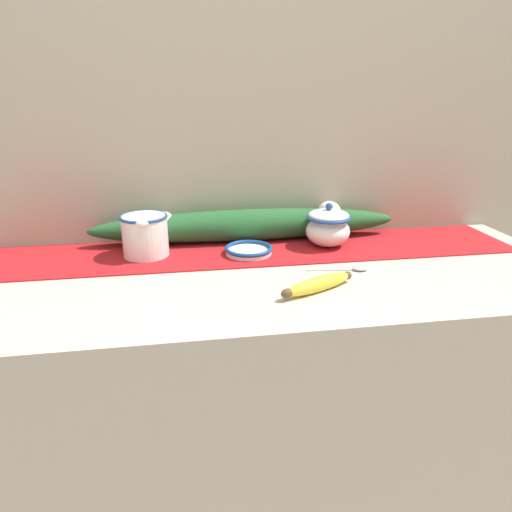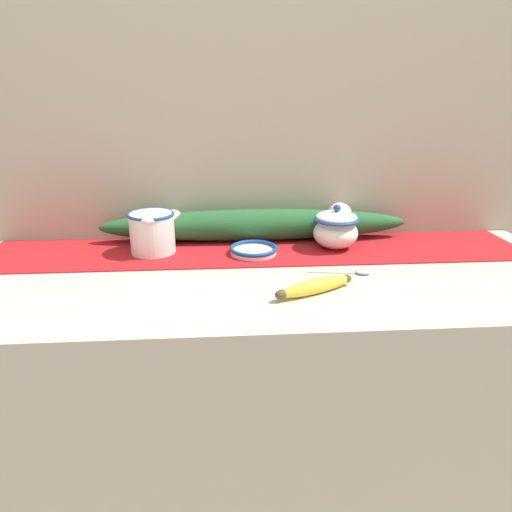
% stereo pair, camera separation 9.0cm
% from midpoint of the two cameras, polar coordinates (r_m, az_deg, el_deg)
% --- Properties ---
extents(countertop, '(1.59, 0.61, 0.91)m').
position_cam_midpoint_polar(countertop, '(1.35, -1.47, -20.33)').
color(countertop, beige).
rests_on(countertop, ground_plane).
extents(back_wall, '(2.39, 0.04, 2.40)m').
position_cam_midpoint_polar(back_wall, '(1.36, -3.68, 14.54)').
color(back_wall, '#B7AD99').
rests_on(back_wall, ground_plane).
extents(table_runner, '(1.47, 0.27, 0.00)m').
position_cam_midpoint_polar(table_runner, '(1.26, -2.65, 0.72)').
color(table_runner, '#A8191E').
rests_on(table_runner, countertop).
extents(cream_pitcher, '(0.12, 0.14, 0.11)m').
position_cam_midpoint_polar(cream_pitcher, '(1.24, -15.72, 2.65)').
color(cream_pitcher, white).
rests_on(cream_pitcher, countertop).
extents(sugar_bowl, '(0.12, 0.12, 0.12)m').
position_cam_midpoint_polar(sugar_bowl, '(1.28, 7.03, 3.61)').
color(sugar_bowl, white).
rests_on(sugar_bowl, countertop).
extents(small_dish, '(0.13, 0.13, 0.02)m').
position_cam_midpoint_polar(small_dish, '(1.22, -3.02, 0.73)').
color(small_dish, white).
rests_on(small_dish, countertop).
extents(banana, '(0.19, 0.11, 0.03)m').
position_cam_midpoint_polar(banana, '(1.00, 5.23, -3.57)').
color(banana, yellow).
rests_on(banana, countertop).
extents(spoon, '(0.15, 0.04, 0.01)m').
position_cam_midpoint_polar(spoon, '(1.13, 10.23, -1.62)').
color(spoon, '#B7B7BC').
rests_on(spoon, countertop).
extents(poinsettia_garland, '(0.89, 0.10, 0.10)m').
position_cam_midpoint_polar(poinsettia_garland, '(1.33, -2.98, 3.95)').
color(poinsettia_garland, '#235B2D').
rests_on(poinsettia_garland, countertop).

